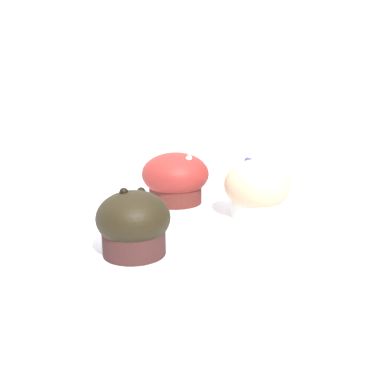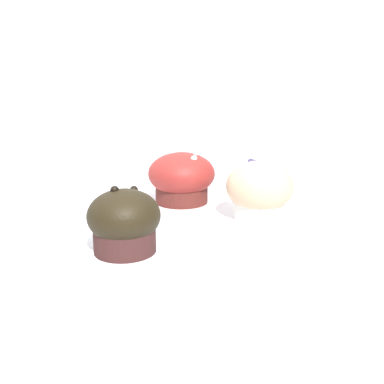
# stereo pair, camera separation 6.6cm
# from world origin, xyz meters

# --- Properties ---
(wall_back) EXTENTS (3.20, 0.10, 1.80)m
(wall_back) POSITION_xyz_m (0.00, 0.60, 0.90)
(wall_back) COLOR silver
(wall_back) RESTS_ON ground
(muffin_front_center) EXTENTS (0.09, 0.09, 0.08)m
(muffin_front_center) POSITION_xyz_m (-0.23, -0.09, 0.97)
(muffin_front_center) COLOR #361B19
(muffin_front_center) RESTS_ON display_counter
(muffin_back_left) EXTENTS (0.10, 0.10, 0.09)m
(muffin_back_left) POSITION_xyz_m (-0.00, -0.08, 0.97)
(muffin_back_left) COLOR silver
(muffin_back_left) RESTS_ON display_counter
(muffin_back_right) EXTENTS (0.11, 0.11, 0.09)m
(muffin_back_right) POSITION_xyz_m (-0.06, 0.06, 0.97)
(muffin_back_right) COLOR #4C1D19
(muffin_back_right) RESTS_ON display_counter
(serving_plate) EXTENTS (0.20, 0.20, 0.01)m
(serving_plate) POSITION_xyz_m (0.22, 0.03, 0.93)
(serving_plate) COLOR white
(serving_plate) RESTS_ON display_counter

